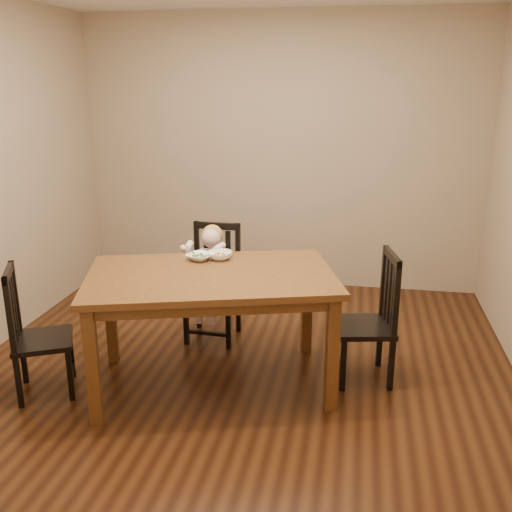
% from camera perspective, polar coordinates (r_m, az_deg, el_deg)
% --- Properties ---
extents(room, '(4.01, 4.01, 2.71)m').
position_cam_1_polar(room, '(3.84, -1.82, 6.62)').
color(room, '#3E1F0D').
rests_on(room, ground).
extents(dining_table, '(1.85, 1.41, 0.82)m').
position_cam_1_polar(dining_table, '(3.85, -4.49, -3.08)').
color(dining_table, '#44270F').
rests_on(dining_table, room).
extents(chair_child, '(0.42, 0.40, 0.95)m').
position_cam_1_polar(chair_child, '(4.69, -4.22, -2.83)').
color(chair_child, black).
rests_on(chair_child, room).
extents(chair_left, '(0.51, 0.51, 0.90)m').
position_cam_1_polar(chair_left, '(4.11, -21.24, -7.30)').
color(chair_left, black).
rests_on(chair_left, room).
extents(chair_right, '(0.46, 0.47, 0.94)m').
position_cam_1_polar(chair_right, '(4.09, 11.41, -6.26)').
color(chair_right, black).
rests_on(chair_right, room).
extents(toddler, '(0.30, 0.38, 0.50)m').
position_cam_1_polar(toddler, '(4.60, -4.43, -1.52)').
color(toddler, white).
rests_on(toddler, chair_child).
extents(bowl_peas, '(0.24, 0.24, 0.04)m').
position_cam_1_polar(bowl_peas, '(4.10, -5.63, -0.08)').
color(bowl_peas, white).
rests_on(bowl_peas, dining_table).
extents(bowl_veg, '(0.23, 0.23, 0.06)m').
position_cam_1_polar(bowl_veg, '(4.11, -3.64, 0.07)').
color(bowl_veg, white).
rests_on(bowl_veg, dining_table).
extents(fork, '(0.10, 0.10, 0.05)m').
position_cam_1_polar(fork, '(4.08, -6.20, 0.11)').
color(fork, silver).
rests_on(fork, bowl_peas).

